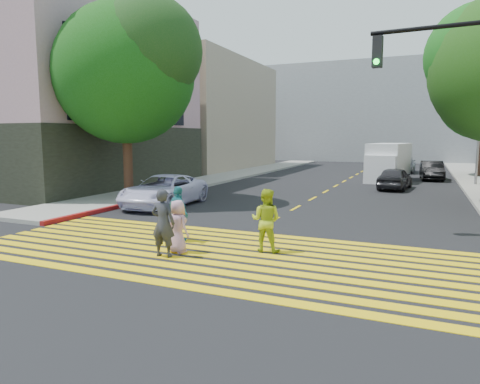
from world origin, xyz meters
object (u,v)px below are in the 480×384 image
Objects in this scene: pedestrian_woman at (266,220)px; white_sedan at (164,191)px; dark_car_parked at (432,170)px; white_van at (388,163)px; pedestrian_man at (163,223)px; pedestrian_extra at (178,214)px; tree_left at (127,66)px; silver_car at (403,164)px; dark_car_near at (395,178)px; pedestrian_child at (178,226)px.

white_sedan is (-6.61, 5.28, -0.15)m from pedestrian_woman.
dark_car_parked is 0.71× the size of white_van.
pedestrian_man is 24.81m from dark_car_parked.
pedestrian_woman is 1.04× the size of pedestrian_extra.
dark_car_parked is (13.29, 16.39, -5.57)m from tree_left.
silver_car is at bearing 93.64° from white_van.
pedestrian_man is 1.08× the size of pedestrian_extra.
pedestrian_extra reaches higher than silver_car.
white_sedan reaches higher than dark_car_near.
tree_left is 10.26m from pedestrian_extra.
silver_car is (11.09, 22.63, -5.52)m from tree_left.
tree_left is 18.42m from white_van.
pedestrian_woman is (2.18, 1.52, -0.03)m from pedestrian_man.
white_sedan is 24.96m from silver_car.
silver_car is 6.61m from dark_car_parked.
dark_car_parked is (2.20, -6.24, -0.05)m from silver_car.
white_van is (8.11, 15.05, 0.54)m from white_sedan.
white_van reaches higher than pedestrian_extra.
pedestrian_child is 1.25m from pedestrian_extra.
tree_left is at bearing 159.15° from white_sedan.
pedestrian_extra is 0.40× the size of dark_car_parked.
pedestrian_child is 17.21m from dark_car_near.
pedestrian_woman is 8.46m from white_sedan.
pedestrian_woman is 0.44× the size of dark_car_near.
tree_left is at bearing 47.34° from dark_car_near.
dark_car_near is at bearing -80.61° from pedestrian_extra.
pedestrian_man is 17.72m from dark_car_near.
pedestrian_extra is 6.55m from white_sedan.
white_van reaches higher than pedestrian_woman.
pedestrian_extra is 0.33× the size of white_sedan.
pedestrian_extra is (-0.64, 1.07, 0.11)m from pedestrian_child.
pedestrian_man reaches higher than dark_car_parked.
pedestrian_woman reaches higher than silver_car.
silver_car reaches higher than dark_car_near.
pedestrian_woman is 0.34× the size of silver_car.
white_van is at bearing -105.12° from pedestrian_man.
white_sedan is (-4.56, 6.31, -0.01)m from pedestrian_child.
dark_car_near is (4.94, 15.60, -0.16)m from pedestrian_extra.
pedestrian_man is at bearing 33.58° from pedestrian_woman.
dark_car_near is 13.04m from silver_car.
white_sedan is 13.63m from dark_car_near.
pedestrian_man is at bearing -59.87° from white_sedan.
pedestrian_extra is at bearing 81.23° from silver_car.
pedestrian_woman reaches higher than pedestrian_extra.
pedestrian_child is 21.66m from white_van.
tree_left is at bearing -25.03° from pedestrian_child.
pedestrian_extra is (6.31, -6.01, -5.43)m from tree_left.
pedestrian_extra is at bearing -43.63° from tree_left.
tree_left is 12.11m from pedestrian_woman.
white_sedan is at bearing -17.87° from tree_left.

